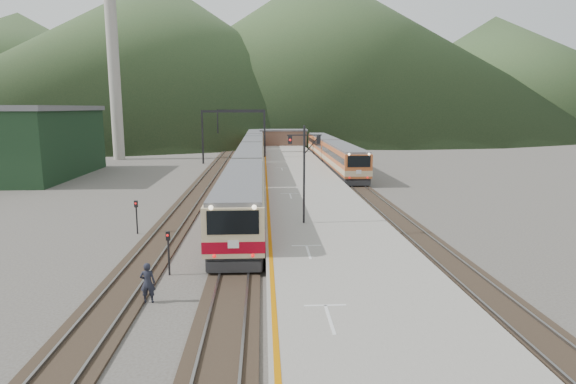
{
  "coord_description": "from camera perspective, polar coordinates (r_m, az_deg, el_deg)",
  "views": [
    {
      "loc": [
        1.49,
        -17.83,
        8.37
      ],
      "look_at": [
        3.39,
        18.3,
        2.0
      ],
      "focal_mm": 30.0,
      "sensor_mm": 36.0,
      "label": 1
    }
  ],
  "objects": [
    {
      "name": "hill_c",
      "position": [
        252.9,
        23.03,
        12.99
      ],
      "size": [
        160.0,
        160.0,
        50.0
      ],
      "primitive_type": "cone",
      "color": "#294224",
      "rests_on": "ground"
    },
    {
      "name": "hill_d",
      "position": [
        285.67,
        -28.93,
        12.62
      ],
      "size": [
        200.0,
        200.0,
        55.0
      ],
      "primitive_type": "cone",
      "color": "#294224",
      "rests_on": "ground"
    },
    {
      "name": "smokestack",
      "position": [
        83.48,
        -19.96,
        13.96
      ],
      "size": [
        1.8,
        1.8,
        30.0
      ],
      "primitive_type": "cylinder",
      "color": "#9E998E",
      "rests_on": "ground"
    },
    {
      "name": "hill_a",
      "position": [
        213.04,
        -14.77,
        15.5
      ],
      "size": [
        180.0,
        180.0,
        60.0
      ],
      "primitive_type": "cone",
      "color": "#294224",
      "rests_on": "ground"
    },
    {
      "name": "second_train",
      "position": [
        70.37,
        5.2,
        4.77
      ],
      "size": [
        2.93,
        39.91,
        3.58
      ],
      "color": "#B95A2C",
      "rests_on": "track_second"
    },
    {
      "name": "short_signal_a",
      "position": [
        25.0,
        -13.99,
        -6.36
      ],
      "size": [
        0.25,
        0.21,
        2.27
      ],
      "color": "black",
      "rests_on": "ground"
    },
    {
      "name": "worker",
      "position": [
        22.01,
        -16.3,
        -10.28
      ],
      "size": [
        0.67,
        0.45,
        1.8
      ],
      "primitive_type": "imported",
      "rotation": [
        0.0,
        0.0,
        3.17
      ],
      "color": "black",
      "rests_on": "ground"
    },
    {
      "name": "ground",
      "position": [
        19.76,
        -7.31,
        -15.17
      ],
      "size": [
        400.0,
        400.0,
        0.0
      ],
      "primitive_type": "plane",
      "color": "#47423D",
      "rests_on": "ground"
    },
    {
      "name": "signal_mast",
      "position": [
        30.58,
        1.93,
        3.36
      ],
      "size": [
        2.2,
        0.18,
        6.26
      ],
      "color": "black",
      "rests_on": "platform"
    },
    {
      "name": "short_signal_c",
      "position": [
        33.64,
        -17.53,
        -2.33
      ],
      "size": [
        0.24,
        0.18,
        2.27
      ],
      "color": "black",
      "rests_on": "ground"
    },
    {
      "name": "warehouse",
      "position": [
        66.83,
        -29.32,
        5.24
      ],
      "size": [
        14.5,
        20.5,
        8.6
      ],
      "color": "black",
      "rests_on": "ground"
    },
    {
      "name": "track_main",
      "position": [
        58.45,
        -4.44,
        1.79
      ],
      "size": [
        2.6,
        200.0,
        0.23
      ],
      "color": "black",
      "rests_on": "ground"
    },
    {
      "name": "gantry_near",
      "position": [
        73.02,
        -6.47,
        7.74
      ],
      "size": [
        9.55,
        0.25,
        8.0
      ],
      "color": "black",
      "rests_on": "ground"
    },
    {
      "name": "short_signal_b",
      "position": [
        45.83,
        -7.69,
        1.23
      ],
      "size": [
        0.24,
        0.19,
        2.27
      ],
      "color": "black",
      "rests_on": "ground"
    },
    {
      "name": "hill_b",
      "position": [
        251.16,
        3.68,
        16.63
      ],
      "size": [
        220.0,
        220.0,
        75.0
      ],
      "primitive_type": "cone",
      "color": "#294224",
      "rests_on": "ground"
    },
    {
      "name": "track_second",
      "position": [
        59.28,
        6.75,
        1.87
      ],
      "size": [
        2.6,
        200.0,
        0.23
      ],
      "color": "black",
      "rests_on": "ground"
    },
    {
      "name": "platform",
      "position": [
        56.54,
        1.19,
        1.98
      ],
      "size": [
        8.0,
        100.0,
        1.0
      ],
      "primitive_type": "cube",
      "color": "gray",
      "rests_on": "ground"
    },
    {
      "name": "gantry_far",
      "position": [
        97.97,
        -5.61,
        8.31
      ],
      "size": [
        9.55,
        0.25,
        8.0
      ],
      "color": "black",
      "rests_on": "ground"
    },
    {
      "name": "track_far",
      "position": [
        58.79,
        -9.32,
        1.74
      ],
      "size": [
        2.6,
        200.0,
        0.23
      ],
      "color": "black",
      "rests_on": "ground"
    },
    {
      "name": "station_shed",
      "position": [
        96.1,
        -0.56,
        6.53
      ],
      "size": [
        9.4,
        4.4,
        3.1
      ],
      "color": "brown",
      "rests_on": "platform"
    },
    {
      "name": "main_train",
      "position": [
        65.95,
        -4.3,
        4.53
      ],
      "size": [
        3.11,
        85.27,
        3.8
      ],
      "color": "tan",
      "rests_on": "track_main"
    }
  ]
}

